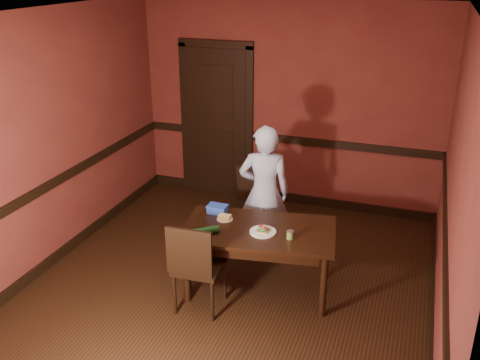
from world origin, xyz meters
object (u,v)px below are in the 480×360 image
Objects in this scene: chair_near at (200,264)px; sandwich_plate at (263,231)px; person at (264,193)px; food_tub at (217,209)px; chair_far at (249,209)px; sauce_jar at (290,235)px; dining_table at (259,259)px; cheese_saucer at (225,218)px.

sandwich_plate is (0.50, 0.40, 0.24)m from chair_near.
food_tub is (-0.35, -0.50, -0.03)m from person.
food_tub is at bearing -97.27° from chair_far.
sauce_jar is (0.74, -0.99, 0.29)m from chair_far.
dining_table is 1.58× the size of chair_near.
chair_far is at bearing 105.25° from dining_table.
chair_near is at bearing -141.32° from sandwich_plate.
chair_far is 0.94× the size of chair_near.
chair_near reaches higher than sauce_jar.
sauce_jar is 0.50× the size of cheese_saucer.
dining_table is at bearing -63.91° from chair_far.
chair_near is 0.61× the size of person.
chair_far is 0.58× the size of person.
cheese_saucer reaches higher than dining_table.
chair_near reaches higher than food_tub.
chair_far is 0.87m from cheese_saucer.
chair_near reaches higher than sandwich_plate.
chair_far reaches higher than food_tub.
food_tub is (-0.07, 0.66, 0.27)m from chair_near.
chair_near is at bearing -82.79° from food_tub.
sandwich_plate reaches higher than cheese_saucer.
sauce_jar is at bearing -25.26° from dining_table.
chair_near reaches higher than chair_far.
chair_far is 5.37× the size of cheese_saucer.
sauce_jar is at bearing -12.96° from cheese_saucer.
person is at bearing 122.06° from sauce_jar.
chair_far is at bearing 81.81° from food_tub.
chair_near is at bearing 61.96° from person.
chair_near reaches higher than cheese_saucer.
sauce_jar is at bearing -6.44° from sandwich_plate.
sandwich_plate is at bearing -23.50° from food_tub.
chair_far is at bearing 126.73° from sauce_jar.
dining_table is 18.03× the size of sauce_jar.
sandwich_plate is 1.25× the size of food_tub.
dining_table is at bearing 88.63° from person.
person is at bearing 106.14° from sandwich_plate.
food_tub is at bearing 161.16° from sauce_jar.
chair_far is at bearing 91.24° from cheese_saucer.
food_tub is at bearing -86.54° from chair_near.
cheese_saucer is (-0.39, 0.07, 0.37)m from dining_table.
sauce_jar is (0.28, -0.03, 0.02)m from sandwich_plate.
food_tub is (-0.57, 0.26, 0.03)m from sandwich_plate.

